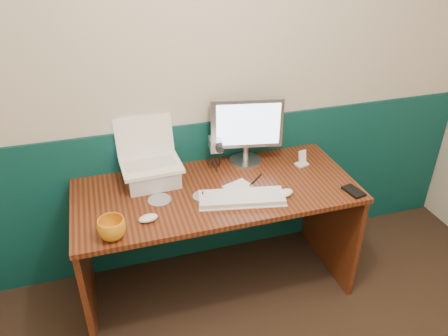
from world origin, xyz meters
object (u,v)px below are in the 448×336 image
object	(u,v)px
monitor	(246,131)
mug	(112,229)
laptop	(149,146)
desk	(217,240)
camcorder	(215,153)
keyboard	(242,198)

from	to	relation	value
monitor	mug	xyz separation A→B (m)	(-0.86, -0.52, -0.16)
laptop	mug	bearing A→B (deg)	-122.92
desk	camcorder	world-z (taller)	camcorder
laptop	monitor	xyz separation A→B (m)	(0.60, 0.07, -0.02)
desk	monitor	distance (m)	0.69
desk	laptop	distance (m)	0.72
laptop	keyboard	xyz separation A→B (m)	(0.44, -0.33, -0.23)
mug	camcorder	size ratio (longest dim) A/B	0.65
laptop	desk	bearing A→B (deg)	-29.91
desk	monitor	bearing A→B (deg)	43.55
desk	camcorder	bearing A→B (deg)	75.36
desk	monitor	size ratio (longest dim) A/B	3.70
keyboard	mug	bearing A→B (deg)	-159.09
laptop	mug	world-z (taller)	laptop
mug	desk	bearing A→B (deg)	24.55
laptop	camcorder	bearing A→B (deg)	4.37
laptop	camcorder	size ratio (longest dim) A/B	1.60
monitor	camcorder	distance (m)	0.23
monitor	keyboard	world-z (taller)	monitor
mug	monitor	bearing A→B (deg)	31.24
laptop	mug	xyz separation A→B (m)	(-0.26, -0.45, -0.19)
mug	camcorder	world-z (taller)	camcorder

